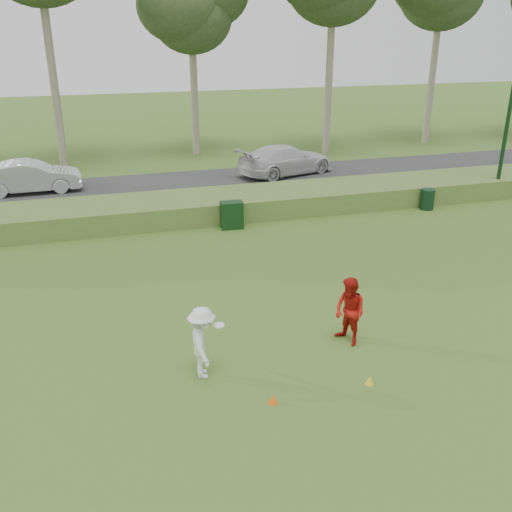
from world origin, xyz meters
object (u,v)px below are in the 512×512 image
object	(u,v)px
player_red	(350,312)
car_right	(286,160)
player_white	(202,343)
cone_yellow	(370,380)
car_mid	(31,177)
trash_bin	(427,199)
cone_orange	(273,399)
utility_cabinet	(232,215)

from	to	relation	value
player_red	car_right	world-z (taller)	player_red
player_white	cone_yellow	distance (m)	3.98
player_red	car_right	size ratio (longest dim) A/B	0.33
player_red	car_mid	xyz separation A→B (m)	(-8.92, 17.24, -0.08)
player_white	car_mid	xyz separation A→B (m)	(-5.00, 17.66, -0.05)
cone_yellow	car_right	size ratio (longest dim) A/B	0.04
trash_bin	car_right	xyz separation A→B (m)	(-4.09, 7.58, 0.39)
player_white	cone_orange	xyz separation A→B (m)	(1.25, -1.49, -0.77)
player_white	utility_cabinet	distance (m)	10.48
cone_orange	car_mid	xyz separation A→B (m)	(-6.25, 19.15, 0.72)
player_white	cone_yellow	xyz separation A→B (m)	(3.63, -1.44, -0.78)
car_mid	utility_cabinet	bearing A→B (deg)	-134.84
utility_cabinet	car_mid	distance (m)	11.20
cone_orange	trash_bin	size ratio (longest dim) A/B	0.25
player_red	utility_cabinet	distance (m)	9.60
player_white	cone_yellow	world-z (taller)	player_white
player_red	cone_yellow	world-z (taller)	player_red
player_red	car_mid	size ratio (longest dim) A/B	0.39
player_white	car_right	xyz separation A→B (m)	(8.08, 17.61, -0.04)
cone_orange	car_right	world-z (taller)	car_right
player_red	utility_cabinet	xyz separation A→B (m)	(-0.76, 9.57, -0.35)
car_mid	cone_yellow	bearing A→B (deg)	-157.31
utility_cabinet	car_mid	world-z (taller)	car_mid
cone_orange	cone_yellow	size ratio (longest dim) A/B	1.07
utility_cabinet	trash_bin	world-z (taller)	utility_cabinet
car_right	player_white	bearing A→B (deg)	137.60
player_white	trash_bin	distance (m)	15.77
player_red	car_right	bearing A→B (deg)	145.73
car_mid	car_right	distance (m)	13.08
player_red	cone_yellow	size ratio (longest dim) A/B	8.59
player_white	utility_cabinet	bearing A→B (deg)	-12.67
player_red	trash_bin	bearing A→B (deg)	118.68
cone_orange	player_white	bearing A→B (deg)	129.95
player_white	player_red	world-z (taller)	player_red
player_red	cone_orange	bearing A→B (deg)	-75.03
car_right	cone_orange	bearing A→B (deg)	142.58
utility_cabinet	car_right	bearing A→B (deg)	59.83
trash_bin	car_mid	world-z (taller)	car_mid
player_white	cone_yellow	bearing A→B (deg)	-106.71
utility_cabinet	trash_bin	bearing A→B (deg)	2.90
cone_orange	car_right	bearing A→B (deg)	70.33
player_red	car_right	distance (m)	17.68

